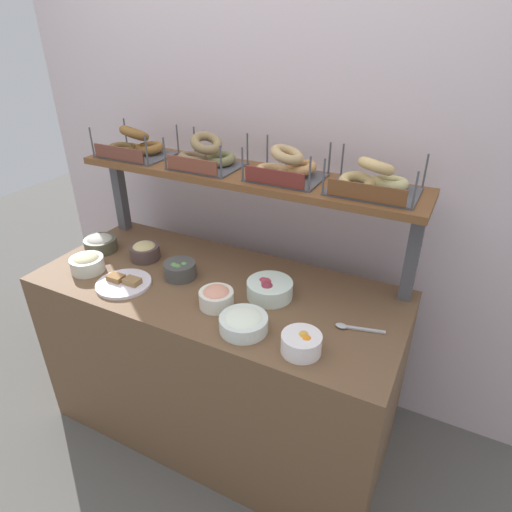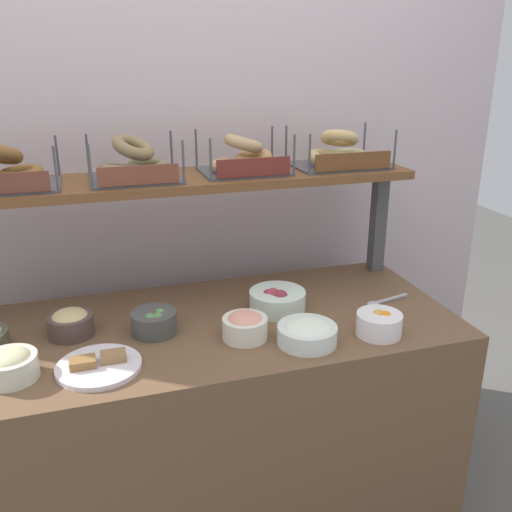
{
  "view_description": "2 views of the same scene",
  "coord_description": "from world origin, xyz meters",
  "px_view_note": "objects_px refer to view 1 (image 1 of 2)",
  "views": [
    {
      "loc": [
        0.88,
        -1.34,
        1.87
      ],
      "look_at": [
        0.16,
        0.08,
        0.99
      ],
      "focal_mm": 30.66,
      "sensor_mm": 36.0,
      "label": 1
    },
    {
      "loc": [
        -0.34,
        -1.61,
        1.68
      ],
      "look_at": [
        0.18,
        0.07,
        1.04
      ],
      "focal_mm": 39.43,
      "sensor_mm": 36.0,
      "label": 2
    }
  ],
  "objects_px": {
    "bowl_fruit_salad": "(302,343)",
    "serving_plate_white": "(124,283)",
    "bagel_basket_plain": "(374,181)",
    "bowl_veggie_mix": "(180,270)",
    "bowl_cream_cheese": "(244,322)",
    "bowl_potato_salad": "(87,263)",
    "serving_spoon_near_plate": "(352,327)",
    "bowl_beet_salad": "(269,289)",
    "bowl_lox_spread": "(216,297)",
    "bagel_basket_poppy": "(206,156)",
    "bowl_tuna_salad": "(101,243)",
    "bowl_hummus": "(145,251)",
    "bagel_basket_sesame": "(286,167)",
    "bagel_basket_cinnamon_raisin": "(135,146)"
  },
  "relations": [
    {
      "from": "bowl_hummus",
      "to": "bagel_basket_sesame",
      "type": "xyz_separation_m",
      "value": [
        0.62,
        0.22,
        0.44
      ]
    },
    {
      "from": "bowl_beet_salad",
      "to": "bowl_tuna_salad",
      "type": "relative_size",
      "value": 1.21
    },
    {
      "from": "bowl_fruit_salad",
      "to": "bagel_basket_poppy",
      "type": "relative_size",
      "value": 0.47
    },
    {
      "from": "bowl_veggie_mix",
      "to": "serving_plate_white",
      "type": "bearing_deg",
      "value": -136.66
    },
    {
      "from": "bagel_basket_plain",
      "to": "bowl_fruit_salad",
      "type": "bearing_deg",
      "value": -98.1
    },
    {
      "from": "bowl_fruit_salad",
      "to": "serving_plate_white",
      "type": "relative_size",
      "value": 0.6
    },
    {
      "from": "bagel_basket_cinnamon_raisin",
      "to": "bagel_basket_sesame",
      "type": "relative_size",
      "value": 1.12
    },
    {
      "from": "bowl_potato_salad",
      "to": "bowl_beet_salad",
      "type": "xyz_separation_m",
      "value": [
        0.82,
        0.19,
        -0.0
      ]
    },
    {
      "from": "bowl_hummus",
      "to": "bowl_veggie_mix",
      "type": "bearing_deg",
      "value": -14.17
    },
    {
      "from": "bowl_beet_salad",
      "to": "serving_plate_white",
      "type": "xyz_separation_m",
      "value": [
        -0.6,
        -0.21,
        -0.03
      ]
    },
    {
      "from": "bowl_fruit_salad",
      "to": "bagel_basket_sesame",
      "type": "height_order",
      "value": "bagel_basket_sesame"
    },
    {
      "from": "bowl_fruit_salad",
      "to": "bowl_cream_cheese",
      "type": "height_order",
      "value": "bowl_fruit_salad"
    },
    {
      "from": "bowl_cream_cheese",
      "to": "serving_plate_white",
      "type": "height_order",
      "value": "bowl_cream_cheese"
    },
    {
      "from": "bowl_lox_spread",
      "to": "bagel_basket_sesame",
      "type": "bearing_deg",
      "value": 74.09
    },
    {
      "from": "serving_plate_white",
      "to": "bowl_cream_cheese",
      "type": "bearing_deg",
      "value": -3.3
    },
    {
      "from": "bowl_tuna_salad",
      "to": "bagel_basket_poppy",
      "type": "distance_m",
      "value": 0.7
    },
    {
      "from": "serving_plate_white",
      "to": "bagel_basket_poppy",
      "type": "distance_m",
      "value": 0.66
    },
    {
      "from": "bowl_veggie_mix",
      "to": "serving_spoon_near_plate",
      "type": "height_order",
      "value": "bowl_veggie_mix"
    },
    {
      "from": "bowl_lox_spread",
      "to": "bowl_beet_salad",
      "type": "height_order",
      "value": "same"
    },
    {
      "from": "bowl_potato_salad",
      "to": "bowl_beet_salad",
      "type": "height_order",
      "value": "same"
    },
    {
      "from": "bowl_veggie_mix",
      "to": "bowl_cream_cheese",
      "type": "distance_m",
      "value": 0.48
    },
    {
      "from": "bowl_fruit_salad",
      "to": "bowl_beet_salad",
      "type": "relative_size",
      "value": 0.74
    },
    {
      "from": "bowl_fruit_salad",
      "to": "bagel_basket_sesame",
      "type": "xyz_separation_m",
      "value": [
        -0.29,
        0.5,
        0.44
      ]
    },
    {
      "from": "bowl_veggie_mix",
      "to": "bagel_basket_sesame",
      "type": "bearing_deg",
      "value": 36.87
    },
    {
      "from": "bowl_beet_salad",
      "to": "bagel_basket_cinnamon_raisin",
      "type": "distance_m",
      "value": 0.96
    },
    {
      "from": "bagel_basket_sesame",
      "to": "bagel_basket_plain",
      "type": "distance_m",
      "value": 0.36
    },
    {
      "from": "bagel_basket_plain",
      "to": "serving_plate_white",
      "type": "bearing_deg",
      "value": -153.97
    },
    {
      "from": "bowl_fruit_salad",
      "to": "bowl_hummus",
      "type": "distance_m",
      "value": 0.95
    },
    {
      "from": "bowl_tuna_salad",
      "to": "serving_plate_white",
      "type": "bearing_deg",
      "value": -31.77
    },
    {
      "from": "bagel_basket_plain",
      "to": "bowl_hummus",
      "type": "bearing_deg",
      "value": -167.64
    },
    {
      "from": "bowl_cream_cheese",
      "to": "bagel_basket_cinnamon_raisin",
      "type": "relative_size",
      "value": 0.54
    },
    {
      "from": "bowl_fruit_salad",
      "to": "bagel_basket_poppy",
      "type": "height_order",
      "value": "bagel_basket_poppy"
    },
    {
      "from": "bowl_potato_salad",
      "to": "bowl_beet_salad",
      "type": "bearing_deg",
      "value": 12.73
    },
    {
      "from": "bowl_tuna_salad",
      "to": "bagel_basket_sesame",
      "type": "distance_m",
      "value": 1.01
    },
    {
      "from": "bagel_basket_cinnamon_raisin",
      "to": "bagel_basket_plain",
      "type": "relative_size",
      "value": 1.0
    },
    {
      "from": "bowl_fruit_salad",
      "to": "serving_plate_white",
      "type": "bearing_deg",
      "value": 176.62
    },
    {
      "from": "bowl_fruit_salad",
      "to": "bagel_basket_cinnamon_raisin",
      "type": "distance_m",
      "value": 1.25
    },
    {
      "from": "bowl_potato_salad",
      "to": "bagel_basket_poppy",
      "type": "distance_m",
      "value": 0.72
    },
    {
      "from": "bowl_hummus",
      "to": "serving_plate_white",
      "type": "relative_size",
      "value": 0.59
    },
    {
      "from": "bowl_fruit_salad",
      "to": "bowl_veggie_mix",
      "type": "xyz_separation_m",
      "value": [
        -0.66,
        0.22,
        -0.0
      ]
    },
    {
      "from": "bowl_hummus",
      "to": "serving_spoon_near_plate",
      "type": "height_order",
      "value": "bowl_hummus"
    },
    {
      "from": "bowl_fruit_salad",
      "to": "bowl_tuna_salad",
      "type": "xyz_separation_m",
      "value": [
        -1.16,
        0.25,
        0.0
      ]
    },
    {
      "from": "bagel_basket_cinnamon_raisin",
      "to": "bowl_veggie_mix",
      "type": "bearing_deg",
      "value": -33.06
    },
    {
      "from": "bowl_potato_salad",
      "to": "serving_spoon_near_plate",
      "type": "bearing_deg",
      "value": 6.28
    },
    {
      "from": "bowl_veggie_mix",
      "to": "bagel_basket_poppy",
      "type": "bearing_deg",
      "value": 90.65
    },
    {
      "from": "bowl_hummus",
      "to": "bagel_basket_sesame",
      "type": "relative_size",
      "value": 0.47
    },
    {
      "from": "bowl_veggie_mix",
      "to": "bowl_lox_spread",
      "type": "xyz_separation_m",
      "value": [
        0.26,
        -0.12,
        0.0
      ]
    },
    {
      "from": "bowl_hummus",
      "to": "serving_spoon_near_plate",
      "type": "bearing_deg",
      "value": -4.34
    },
    {
      "from": "bowl_hummus",
      "to": "bagel_basket_plain",
      "type": "height_order",
      "value": "bagel_basket_plain"
    },
    {
      "from": "bowl_tuna_salad",
      "to": "bagel_basket_sesame",
      "type": "xyz_separation_m",
      "value": [
        0.87,
        0.25,
        0.44
      ]
    }
  ]
}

